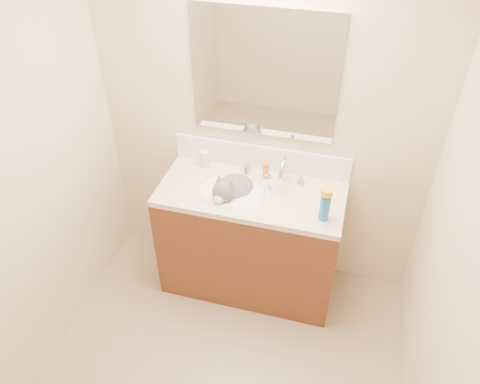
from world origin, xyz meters
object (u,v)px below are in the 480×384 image
Objects in this scene: faucet at (284,173)px; amber_bottle at (266,170)px; spray_can at (325,208)px; vanity_cabinet at (250,242)px; cat at (233,192)px; pill_bottle at (205,159)px; basin at (232,199)px; silver_jar at (247,169)px.

amber_bottle is (-0.12, 0.05, -0.03)m from faucet.
spray_can is at bearing -42.67° from faucet.
spray_can is at bearing -16.27° from vanity_cabinet.
pill_bottle is at bearing 157.33° from cat.
pill_bottle is (-0.55, 0.06, -0.03)m from faucet.
faucet is 0.56m from pill_bottle.
basin is at bearing -76.69° from cat.
basin reaches higher than vanity_cabinet.
spray_can is (0.30, -0.28, -0.00)m from faucet.
basin is at bearing -129.67° from amber_bottle.
faucet reaches higher than vanity_cabinet.
faucet is 1.66× the size of spray_can.
vanity_cabinet is 0.58m from faucet.
vanity_cabinet is at bearing -27.66° from pill_bottle.
silver_jar is 0.13m from amber_bottle.
vanity_cabinet is at bearing 163.73° from spray_can.
amber_bottle is at bearing 60.94° from cat.
vanity_cabinet is at bearing -142.71° from faucet.
spray_can is (0.42, -0.32, 0.03)m from amber_bottle.
amber_bottle is at bearing 50.33° from basin.
cat reaches higher than silver_jar.
pill_bottle reaches higher than basin.
cat is 0.63m from spray_can.
cat reaches higher than pill_bottle.
silver_jar is (0.04, 0.19, 0.06)m from cat.
cat is 6.66× the size of silver_jar.
silver_jar is at bearing -0.85° from pill_bottle.
vanity_cabinet is at bearing -107.13° from amber_bottle.
faucet is at bearing -20.19° from amber_bottle.
faucet reaches higher than silver_jar.
basin is 0.36m from pill_bottle.
amber_bottle is at bearing 72.87° from vanity_cabinet.
basin is at bearing -150.88° from faucet.
amber_bottle is 0.53m from spray_can.
pill_bottle reaches higher than amber_bottle.
basin is 0.30m from amber_bottle.
silver_jar is at bearing 175.90° from amber_bottle.
spray_can is (0.56, -0.33, 0.05)m from silver_jar.
cat is 3.57× the size of pill_bottle.
basin is 1.09× the size of cat.
amber_bottle is (0.18, 0.18, 0.09)m from cat.
vanity_cabinet is 2.90× the size of cat.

